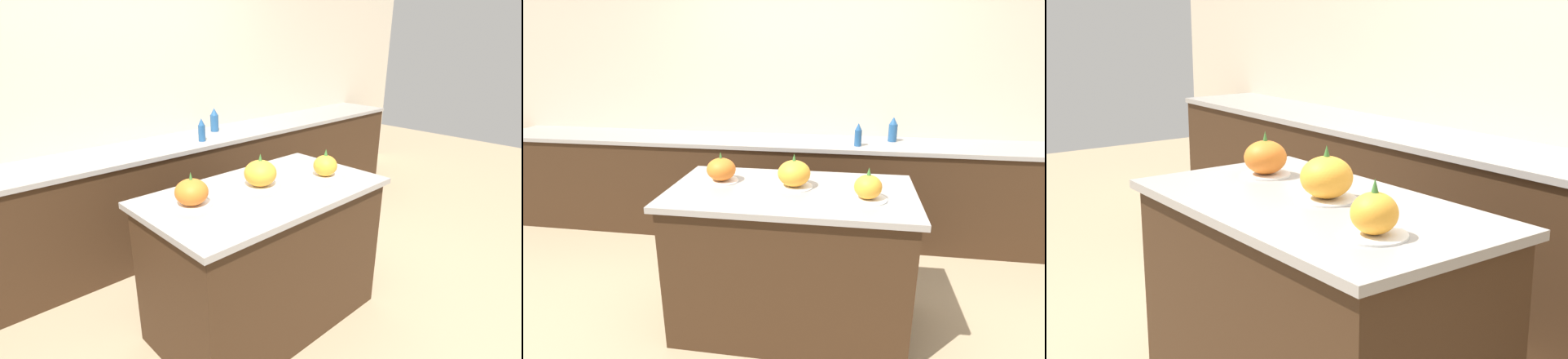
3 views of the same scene
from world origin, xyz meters
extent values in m
cube|color=#382314|center=(0.00, 0.00, 0.44)|extent=(1.38, 0.74, 0.87)
cube|color=gray|center=(0.00, 0.00, 0.89)|extent=(1.44, 0.80, 0.03)
cube|color=#382314|center=(0.00, 1.33, 0.44)|extent=(6.00, 0.56, 0.87)
cube|color=gray|center=(0.00, 1.33, 0.89)|extent=(6.00, 0.60, 0.03)
cylinder|color=white|center=(-0.45, 0.09, 0.91)|extent=(0.21, 0.21, 0.01)
ellipsoid|color=orange|center=(-0.45, 0.09, 0.98)|extent=(0.18, 0.18, 0.14)
cone|color=#38702D|center=(-0.45, 0.09, 1.07)|extent=(0.02, 0.02, 0.04)
cylinder|color=white|center=(0.01, 0.05, 0.91)|extent=(0.22, 0.22, 0.01)
ellipsoid|color=orange|center=(0.01, 0.05, 0.99)|extent=(0.19, 0.19, 0.15)
cone|color=#38702D|center=(0.01, 0.05, 1.09)|extent=(0.02, 0.02, 0.05)
cylinder|color=white|center=(0.43, -0.09, 0.91)|extent=(0.22, 0.22, 0.01)
ellipsoid|color=orange|center=(0.43, -0.09, 0.98)|extent=(0.15, 0.15, 0.13)
cone|color=#38702D|center=(0.43, -0.09, 1.07)|extent=(0.03, 0.03, 0.05)
camera|label=1|loc=(-1.53, -1.61, 1.76)|focal=28.00mm
camera|label=2|loc=(0.31, -2.22, 1.70)|focal=28.00mm
camera|label=3|loc=(2.02, -1.53, 1.60)|focal=50.00mm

